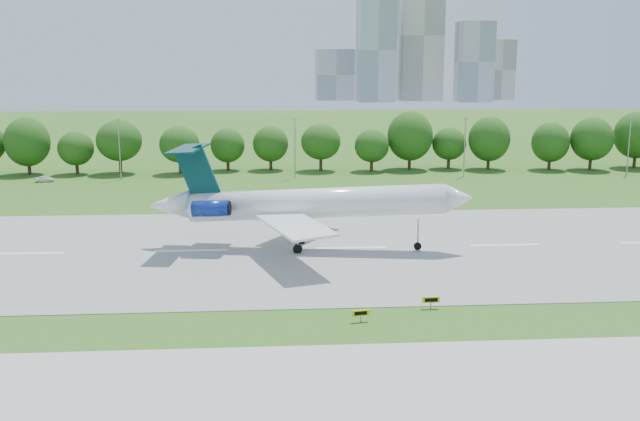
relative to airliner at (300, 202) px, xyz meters
The scene contains 10 objects.
ground 29.35m from the airliner, 118.42° to the right, with size 600.00×600.00×0.00m, color #2E5A17.
runway 14.91m from the airliner, behind, with size 400.00×45.00×0.08m, color gray.
taxiway 45.77m from the airliner, 107.54° to the right, with size 400.00×23.00×0.08m, color #ADADA8.
tree_line 68.12m from the airliner, 101.58° to the left, with size 288.40×8.40×10.40m.
light_poles 58.99m from the airliner, 105.91° to the left, with size 175.90×0.25×12.19m.
skyline 376.24m from the airliner, 76.68° to the left, with size 127.00×52.00×80.00m.
airliner is the anchor object (origin of this frame).
taxi_sign_centre 27.23m from the airliner, 80.60° to the right, with size 1.61×0.44×1.12m.
taxi_sign_right 26.48m from the airliner, 63.73° to the right, with size 1.68×0.23×1.18m.
service_vehicle_b 73.61m from the airliner, 131.09° to the left, with size 1.43×3.54×1.21m, color white.
Camera 1 is at (10.13, -61.88, 22.94)m, focal length 40.00 mm.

